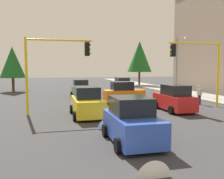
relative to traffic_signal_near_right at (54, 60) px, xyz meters
The scene contains 15 objects.
ground_plane 9.05m from the traffic_signal_near_right, 136.79° to the left, with size 120.00×120.00×0.00m, color #353538.
sidewalk_kerb 19.88m from the traffic_signal_near_right, 124.28° to the left, with size 80.00×4.00×0.15m, color gray.
lane_arrow_near 7.18m from the traffic_signal_near_right, 25.55° to the left, with size 2.40×1.10×1.10m.
traffic_signal_near_right is the anchor object (origin of this frame).
traffic_signal_near_left 11.28m from the traffic_signal_near_right, 90.00° to the left, with size 0.36×4.59×5.32m.
street_lamp_curbside 17.69m from the traffic_signal_near_right, 122.93° to the left, with size 2.15×0.28×7.00m.
tree_opposite_side 18.78m from the traffic_signal_near_right, 163.41° to the right, with size 3.37×3.37×6.12m.
tree_roadside_far 28.41m from the traffic_signal_near_right, 147.76° to the left, with size 4.38×4.38×8.01m.
car_orange 7.91m from the traffic_signal_near_right, 122.89° to the left, with size 1.93×3.65×1.98m.
car_red 9.22m from the traffic_signal_near_right, 84.27° to the left, with size 4.08×1.97×1.98m.
car_yellow 3.75m from the traffic_signal_near_right, 59.09° to the left, with size 4.19×2.12×1.98m.
car_blue 8.61m from the traffic_signal_near_right, 22.71° to the left, with size 3.71×2.10×1.98m.
car_white 16.58m from the traffic_signal_near_right, 147.22° to the left, with size 4.05×2.05×1.98m.
car_green 9.70m from the traffic_signal_near_right, 162.49° to the left, with size 3.70×2.00×1.98m.
pedestrian_crossing 12.82m from the traffic_signal_near_right, 96.61° to the left, with size 0.40×0.24×1.70m.
Camera 1 is at (23.31, -5.82, 3.23)m, focal length 38.86 mm.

